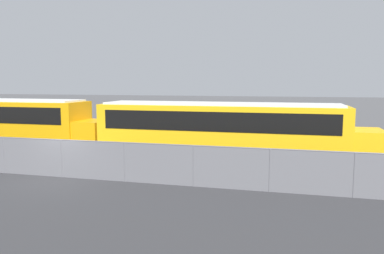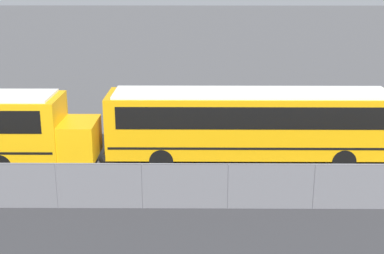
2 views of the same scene
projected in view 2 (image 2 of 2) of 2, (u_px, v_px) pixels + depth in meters
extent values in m
cylinder|color=slate|center=(57.00, 186.00, 18.98)|extent=(0.07, 0.07, 1.70)
cylinder|color=slate|center=(143.00, 186.00, 18.96)|extent=(0.07, 0.07, 1.70)
cylinder|color=slate|center=(228.00, 187.00, 18.94)|extent=(0.07, 0.07, 1.70)
cylinder|color=slate|center=(314.00, 187.00, 18.92)|extent=(0.07, 0.07, 1.70)
cube|color=#EDA80F|center=(80.00, 139.00, 22.69)|extent=(1.48, 2.29, 1.57)
cylinder|color=black|center=(18.00, 148.00, 24.02)|extent=(1.02, 0.28, 1.02)
cylinder|color=black|center=(0.00, 166.00, 21.87)|extent=(1.02, 0.28, 1.02)
cube|color=orange|center=(251.00, 123.00, 23.11)|extent=(12.33, 2.49, 2.62)
cube|color=black|center=(251.00, 110.00, 22.94)|extent=(11.34, 2.53, 0.94)
cube|color=black|center=(250.00, 139.00, 23.32)|extent=(12.08, 2.52, 0.10)
cube|color=black|center=(109.00, 148.00, 23.49)|extent=(0.12, 2.49, 0.24)
cube|color=silver|center=(252.00, 93.00, 22.71)|extent=(11.71, 2.24, 0.10)
cylinder|color=black|center=(331.00, 144.00, 24.54)|extent=(1.02, 0.28, 1.02)
cylinder|color=black|center=(343.00, 161.00, 22.38)|extent=(1.02, 0.28, 1.02)
cylinder|color=black|center=(164.00, 143.00, 24.59)|extent=(1.02, 0.28, 1.02)
cylinder|color=black|center=(161.00, 161.00, 22.43)|extent=(1.02, 0.28, 1.02)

